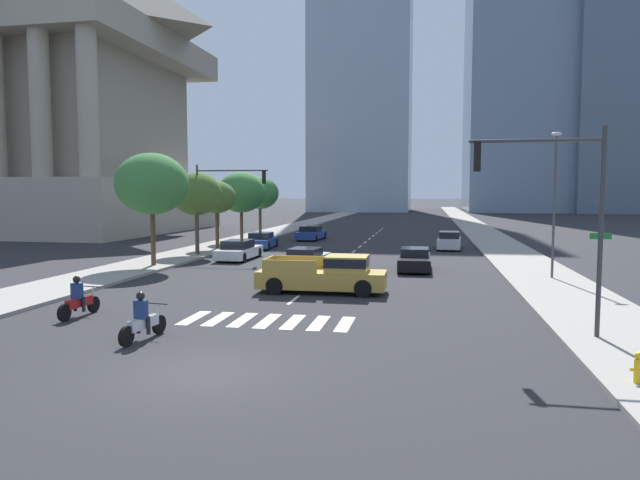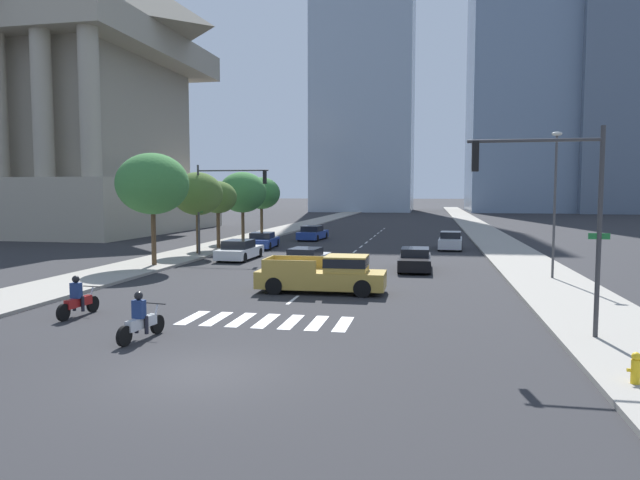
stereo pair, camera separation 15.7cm
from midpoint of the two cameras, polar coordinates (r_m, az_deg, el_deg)
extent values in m
plane|color=#28282B|center=(14.96, -11.67, -12.62)|extent=(800.00, 800.00, 0.00)
cube|color=gray|center=(43.83, 18.09, -1.24)|extent=(4.00, 260.00, 0.15)
cube|color=gray|center=(46.55, -10.68, -0.75)|extent=(4.00, 260.00, 0.15)
cube|color=silver|center=(21.20, -12.50, -7.47)|extent=(0.45, 2.29, 0.01)
cube|color=silver|center=(20.87, -10.20, -7.62)|extent=(0.45, 2.29, 0.01)
cube|color=silver|center=(20.58, -7.83, -7.77)|extent=(0.45, 2.29, 0.01)
cube|color=silver|center=(20.32, -5.40, -7.91)|extent=(0.45, 2.29, 0.01)
cube|color=silver|center=(20.09, -2.91, -8.04)|extent=(0.45, 2.29, 0.01)
cube|color=silver|center=(19.91, -0.36, -8.15)|extent=(0.45, 2.29, 0.01)
cube|color=silver|center=(19.76, 2.23, -8.25)|extent=(0.45, 2.29, 0.01)
cube|color=silver|center=(24.11, -2.79, -5.89)|extent=(0.14, 2.00, 0.01)
cube|color=silver|center=(27.96, -0.91, -4.41)|extent=(0.14, 2.00, 0.01)
cube|color=silver|center=(31.85, 0.51, -3.29)|extent=(0.14, 2.00, 0.01)
cube|color=silver|center=(35.76, 1.62, -2.41)|extent=(0.14, 2.00, 0.01)
cube|color=silver|center=(39.69, 2.51, -1.71)|extent=(0.14, 2.00, 0.01)
cube|color=silver|center=(43.63, 3.24, -1.13)|extent=(0.14, 2.00, 0.01)
cube|color=silver|center=(47.59, 3.84, -0.65)|extent=(0.14, 2.00, 0.01)
cube|color=silver|center=(51.55, 4.36, -0.24)|extent=(0.14, 2.00, 0.01)
cube|color=silver|center=(55.51, 4.80, 0.11)|extent=(0.14, 2.00, 0.01)
cube|color=silver|center=(59.48, 5.18, 0.41)|extent=(0.14, 2.00, 0.01)
cube|color=silver|center=(63.45, 5.51, 0.68)|extent=(0.14, 2.00, 0.01)
cube|color=silver|center=(67.43, 5.80, 0.91)|extent=(0.14, 2.00, 0.01)
cube|color=silver|center=(71.41, 6.07, 1.12)|extent=(0.14, 2.00, 0.01)
cylinder|color=black|center=(19.07, -15.75, -7.99)|extent=(0.21, 0.61, 0.60)
cylinder|color=black|center=(17.81, -18.73, -8.96)|extent=(0.21, 0.61, 0.60)
cube|color=#B7BABF|center=(18.39, -17.21, -7.80)|extent=(0.41, 1.30, 0.32)
cylinder|color=#B2B2B7|center=(18.93, -15.95, -7.16)|extent=(0.11, 0.32, 0.67)
cylinder|color=black|center=(18.90, -15.88, -6.04)|extent=(0.70, 0.14, 0.04)
cube|color=navy|center=(18.22, -17.43, -6.52)|extent=(0.39, 0.29, 0.55)
sphere|color=black|center=(18.15, -17.46, -5.26)|extent=(0.26, 0.26, 0.26)
cylinder|color=black|center=(18.50, -17.66, -7.89)|extent=(0.14, 0.14, 0.55)
cylinder|color=black|center=(18.29, -16.74, -8.01)|extent=(0.14, 0.14, 0.55)
cylinder|color=black|center=(23.19, -21.54, -5.89)|extent=(0.17, 0.61, 0.60)
cylinder|color=black|center=(21.97, -24.01, -6.55)|extent=(0.17, 0.61, 0.60)
cube|color=maroon|center=(22.53, -22.76, -5.67)|extent=(0.33, 1.28, 0.32)
cylinder|color=#B2B2B7|center=(23.06, -21.71, -5.20)|extent=(0.09, 0.32, 0.67)
cylinder|color=black|center=(23.04, -21.66, -4.28)|extent=(0.70, 0.09, 0.04)
cube|color=navy|center=(22.39, -22.95, -4.61)|extent=(0.38, 0.27, 0.55)
sphere|color=black|center=(22.33, -22.99, -3.58)|extent=(0.26, 0.26, 0.26)
cylinder|color=black|center=(22.65, -23.12, -5.75)|extent=(0.13, 0.13, 0.55)
cylinder|color=black|center=(22.43, -22.39, -5.83)|extent=(0.13, 0.13, 0.55)
cube|color=#B28E38|center=(25.72, -0.01, -3.88)|extent=(5.67, 1.96, 0.75)
cube|color=#B28E38|center=(25.45, 2.50, -2.33)|extent=(1.82, 1.78, 0.70)
cube|color=black|center=(25.44, 2.50, -2.14)|extent=(1.84, 1.82, 0.39)
cube|color=#B28E38|center=(26.77, -2.29, -2.14)|extent=(2.38, 0.10, 0.55)
cube|color=#B28E38|center=(24.99, -3.19, -2.63)|extent=(2.38, 0.10, 0.55)
cube|color=#B28E38|center=(26.16, -5.27, -2.32)|extent=(0.09, 1.84, 0.55)
cylinder|color=black|center=(26.33, 4.45, -4.16)|extent=(0.76, 0.27, 0.76)
cylinder|color=black|center=(24.65, 4.06, -4.77)|extent=(0.76, 0.27, 0.76)
cylinder|color=black|center=(26.97, -3.73, -3.95)|extent=(0.76, 0.27, 0.76)
cylinder|color=black|center=(25.33, -4.65, -4.52)|extent=(0.76, 0.27, 0.76)
cube|color=#B7BABF|center=(33.29, -1.51, -2.10)|extent=(2.17, 4.55, 0.66)
cube|color=black|center=(33.02, -1.62, -1.19)|extent=(1.75, 2.11, 0.45)
cylinder|color=black|center=(34.97, -2.08, -2.05)|extent=(0.27, 0.66, 0.64)
cylinder|color=black|center=(34.52, 0.51, -2.14)|extent=(0.27, 0.66, 0.64)
cylinder|color=black|center=(32.14, -3.68, -2.66)|extent=(0.27, 0.66, 0.64)
cylinder|color=black|center=(31.65, -0.87, -2.76)|extent=(0.27, 0.66, 0.64)
cube|color=silver|center=(38.77, -8.07, -1.21)|extent=(1.94, 4.79, 0.62)
cube|color=black|center=(38.49, -8.19, -0.40)|extent=(1.67, 2.17, 0.53)
cylinder|color=black|center=(40.59, -8.43, -1.16)|extent=(0.23, 0.64, 0.64)
cylinder|color=black|center=(40.05, -6.16, -1.22)|extent=(0.23, 0.64, 0.64)
cylinder|color=black|center=(37.57, -10.10, -1.65)|extent=(0.23, 0.64, 0.64)
cylinder|color=black|center=(36.99, -7.66, -1.72)|extent=(0.23, 0.64, 0.64)
cube|color=navy|center=(46.29, -5.84, -0.22)|extent=(2.12, 4.53, 0.64)
cube|color=black|center=(46.03, -5.90, 0.45)|extent=(1.74, 2.09, 0.48)
cylinder|color=black|center=(47.95, -6.41, -0.25)|extent=(0.26, 0.65, 0.64)
cylinder|color=black|center=(47.60, -4.46, -0.27)|extent=(0.26, 0.65, 0.64)
cylinder|color=black|center=(45.04, -7.29, -0.57)|extent=(0.26, 0.65, 0.64)
cylinder|color=black|center=(44.66, -5.22, -0.60)|extent=(0.26, 0.65, 0.64)
cube|color=navy|center=(54.17, -0.93, 0.53)|extent=(2.21, 4.85, 0.66)
cube|color=black|center=(53.91, -1.00, 1.13)|extent=(1.78, 2.24, 0.52)
cylinder|color=black|center=(55.95, -1.30, 0.49)|extent=(0.27, 0.66, 0.64)
cylinder|color=black|center=(55.51, 0.35, 0.45)|extent=(0.27, 0.66, 0.64)
cylinder|color=black|center=(52.89, -2.28, 0.24)|extent=(0.27, 0.66, 0.64)
cylinder|color=black|center=(52.42, -0.54, 0.20)|extent=(0.27, 0.66, 0.64)
cube|color=#B7BABF|center=(46.42, 12.48, -0.26)|extent=(1.99, 4.79, 0.70)
cube|color=black|center=(46.60, 12.50, 0.51)|extent=(1.64, 2.20, 0.51)
cylinder|color=black|center=(44.83, 13.42, -0.69)|extent=(0.26, 0.65, 0.64)
cylinder|color=black|center=(44.86, 11.44, -0.65)|extent=(0.26, 0.65, 0.64)
cylinder|color=black|center=(48.02, 13.44, -0.34)|extent=(0.26, 0.65, 0.64)
cylinder|color=black|center=(48.05, 11.59, -0.30)|extent=(0.26, 0.65, 0.64)
cube|color=black|center=(33.56, 9.13, -2.12)|extent=(1.78, 4.73, 0.64)
cube|color=black|center=(33.74, 9.15, -1.15)|extent=(1.56, 2.13, 0.45)
cylinder|color=black|center=(31.99, 10.50, -2.76)|extent=(0.22, 0.64, 0.64)
cylinder|color=black|center=(32.01, 7.65, -2.72)|extent=(0.22, 0.64, 0.64)
cylinder|color=black|center=(35.17, 10.47, -2.09)|extent=(0.22, 0.64, 0.64)
cylinder|color=black|center=(35.20, 7.89, -2.05)|extent=(0.22, 0.64, 0.64)
cylinder|color=gold|center=(15.12, 28.55, -11.25)|extent=(0.20, 0.20, 0.55)
sphere|color=gold|center=(15.03, 28.60, -9.98)|extent=(0.20, 0.20, 0.20)
cylinder|color=gold|center=(15.08, 28.08, -11.17)|extent=(0.10, 0.08, 0.08)
cylinder|color=#333335|center=(18.89, 25.65, 0.67)|extent=(0.14, 0.14, 6.21)
cylinder|color=#333335|center=(18.50, 20.17, 9.16)|extent=(3.82, 0.10, 0.10)
cube|color=black|center=(18.27, 14.94, 7.93)|extent=(0.20, 0.28, 0.90)
sphere|color=red|center=(18.29, 14.96, 8.87)|extent=(0.18, 0.18, 0.18)
sphere|color=orange|center=(18.27, 14.94, 7.93)|extent=(0.18, 0.18, 0.18)
sphere|color=green|center=(18.26, 14.92, 6.99)|extent=(0.18, 0.18, 0.18)
cube|color=#19662D|center=(18.89, 25.64, 0.35)|extent=(0.60, 0.04, 0.18)
cylinder|color=#333335|center=(40.68, -12.03, 2.90)|extent=(0.14, 0.14, 6.15)
cylinder|color=#333335|center=(39.80, -8.76, 6.77)|extent=(4.98, 0.10, 0.10)
cube|color=black|center=(39.11, -5.64, 6.17)|extent=(0.20, 0.28, 0.90)
sphere|color=red|center=(39.12, -5.64, 6.61)|extent=(0.18, 0.18, 0.18)
sphere|color=orange|center=(39.11, -5.64, 6.17)|extent=(0.18, 0.18, 0.18)
sphere|color=green|center=(39.10, -5.64, 5.74)|extent=(0.18, 0.18, 0.18)
cube|color=#19662D|center=(40.68, -12.03, 2.79)|extent=(0.60, 0.04, 0.18)
cylinder|color=#3F3F42|center=(31.17, 21.88, 2.98)|extent=(0.12, 0.12, 7.06)
ellipsoid|color=beige|center=(31.29, 22.08, 9.63)|extent=(0.50, 0.24, 0.20)
cylinder|color=#4C3823|center=(35.59, -16.20, 0.11)|extent=(0.28, 0.28, 3.10)
ellipsoid|color=#387538|center=(35.48, -16.32, 5.33)|extent=(4.22, 4.22, 3.59)
cylinder|color=#4C3823|center=(41.65, -12.08, 0.61)|extent=(0.28, 0.28, 2.78)
ellipsoid|color=#426028|center=(41.55, -12.15, 4.47)|extent=(3.53, 3.53, 3.00)
cylinder|color=#4C3823|center=(45.34, -10.16, 0.95)|extent=(0.28, 0.28, 2.75)
ellipsoid|color=#426028|center=(45.25, -10.21, 4.16)|extent=(2.90, 2.90, 2.46)
cylinder|color=#4C3823|center=(50.97, -7.80, 1.33)|extent=(0.28, 0.28, 2.64)
ellipsoid|color=#387538|center=(50.88, -7.83, 4.67)|extent=(4.13, 4.13, 3.51)
cylinder|color=#4C3823|center=(56.43, -5.98, 1.73)|extent=(0.28, 0.28, 2.76)
ellipsoid|color=#387538|center=(56.35, -6.00, 4.60)|extent=(3.60, 3.60, 3.06)
cube|color=#A89E89|center=(73.22, -24.16, 3.10)|extent=(28.33, 28.33, 5.81)
cube|color=gray|center=(73.64, -24.41, 10.49)|extent=(22.10, 22.10, 13.17)
cylinder|color=#A89E89|center=(59.48, -25.85, 11.93)|extent=(1.80, 1.80, 13.17)
cylinder|color=#A89E89|center=(56.77, -21.92, 12.43)|extent=(1.80, 1.80, 13.17)
cube|color=#A89E89|center=(74.94, -24.63, 16.64)|extent=(28.33, 28.33, 3.00)
cube|color=#8C9EB2|center=(145.67, 4.20, 20.58)|extent=(22.69, 23.67, 88.64)
cube|color=slate|center=(149.91, 20.36, 18.88)|extent=(29.91, 29.81, 83.76)
cube|color=slate|center=(146.62, 27.69, 16.86)|extent=(21.91, 22.33, 73.24)
camera|label=1|loc=(0.08, -90.15, -0.01)|focal=32.58mm
camera|label=2|loc=(0.08, 89.85, 0.01)|focal=32.58mm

